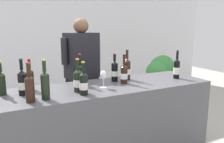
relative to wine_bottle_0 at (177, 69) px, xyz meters
The scene contains 17 objects.
wall_back 2.86m from the wine_bottle_0, 110.63° to the left, with size 8.00×0.10×2.80m, color white.
counter 1.16m from the wine_bottle_0, behind, with size 2.52×0.70×0.95m, color #4C4C51.
wine_bottle_0 is the anchor object (origin of this frame).
wine_bottle_1 0.61m from the wine_bottle_0, 159.62° to the left, with size 0.08×0.08×0.36m.
wine_bottle_2 1.25m from the wine_bottle_0, behind, with size 0.08×0.08×0.32m.
wine_bottle_3 1.71m from the wine_bottle_0, behind, with size 0.07×0.07×0.34m.
wine_bottle_4 0.69m from the wine_bottle_0, behind, with size 0.08×0.08×0.32m.
wine_bottle_5 1.74m from the wine_bottle_0, behind, with size 0.08×0.08×0.34m.
wine_bottle_6 1.67m from the wine_bottle_0, behind, with size 0.07×0.07×0.31m.
wine_bottle_7 1.17m from the wine_bottle_0, 169.18° to the left, with size 0.08×0.08×0.34m.
wine_bottle_8 0.77m from the wine_bottle_0, 165.26° to the left, with size 0.07×0.07×0.32m.
wine_bottle_9 1.24m from the wine_bottle_0, behind, with size 0.08×0.08×0.31m.
wine_bottle_10 1.58m from the wine_bottle_0, behind, with size 0.07×0.07×0.35m.
wine_bottle_11 1.92m from the wine_bottle_0, behind, with size 0.07×0.07×0.31m.
wine_glass 0.97m from the wine_bottle_0, behind, with size 0.07×0.07×0.18m.
person_server 1.22m from the wine_bottle_0, 143.80° to the left, with size 0.56×0.33×1.67m.
potted_shrub 1.29m from the wine_bottle_0, 60.16° to the left, with size 0.57×0.56×1.07m.
Camera 1 is at (-0.89, -2.08, 1.56)m, focal length 35.75 mm.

